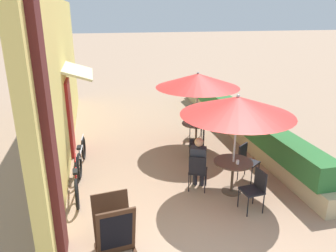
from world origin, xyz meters
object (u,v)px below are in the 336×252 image
at_px(cafe_chair_near_back, 246,159).
at_px(cafe_chair_mid_right, 199,140).
at_px(patio_table_near, 233,169).
at_px(cafe_chair_near_right, 255,187).
at_px(cafe_chair_near_left, 198,170).
at_px(bicycle_second, 81,156).
at_px(patio_umbrella_near, 237,106).
at_px(coffee_cup_mid, 202,122).
at_px(coffee_cup_near, 238,162).
at_px(bicycle_leaning, 77,181).
at_px(patio_umbrella_mid, 198,80).
at_px(seated_patron_near_left, 198,161).
at_px(menu_board, 114,226).
at_px(patio_table_mid, 196,129).
at_px(cafe_chair_mid_left, 193,122).

distance_m(cafe_chair_near_back, cafe_chair_mid_right, 1.58).
relative_size(patio_table_near, cafe_chair_near_right, 0.98).
xyz_separation_m(patio_table_near, cafe_chair_near_left, (-0.73, 0.24, -0.05)).
xyz_separation_m(cafe_chair_near_right, bicycle_second, (-3.46, 2.75, -0.18)).
xyz_separation_m(patio_umbrella_near, coffee_cup_mid, (0.15, 2.59, -1.22)).
bearing_deg(coffee_cup_mid, coffee_cup_near, -92.30).
xyz_separation_m(bicycle_leaning, bicycle_second, (0.08, 1.34, -0.01)).
bearing_deg(coffee_cup_near, patio_umbrella_near, 105.69).
distance_m(cafe_chair_near_back, bicycle_second, 4.16).
xyz_separation_m(cafe_chair_mid_right, coffee_cup_mid, (0.29, 0.68, 0.28)).
relative_size(patio_umbrella_near, coffee_cup_near, 26.46).
bearing_deg(patio_umbrella_mid, coffee_cup_mid, -28.01).
xyz_separation_m(patio_table_near, cafe_chair_near_right, (0.16, -0.76, -0.05)).
relative_size(patio_table_near, seated_patron_near_left, 0.68).
height_order(bicycle_leaning, menu_board, menu_board).
bearing_deg(seated_patron_near_left, cafe_chair_near_right, -28.53).
height_order(patio_table_near, cafe_chair_near_right, cafe_chair_near_right).
bearing_deg(patio_table_near, cafe_chair_near_right, -78.13).
xyz_separation_m(coffee_cup_mid, menu_board, (-2.85, -3.91, -0.33)).
relative_size(cafe_chair_near_left, patio_table_mid, 1.02).
height_order(coffee_cup_near, cafe_chair_mid_left, cafe_chair_mid_left).
xyz_separation_m(patio_umbrella_near, cafe_chair_mid_left, (0.14, 3.43, -1.50)).
bearing_deg(coffee_cup_near, patio_table_near, 105.69).
height_order(cafe_chair_near_back, patio_table_mid, cafe_chair_near_back).
relative_size(cafe_chair_near_back, bicycle_leaning, 0.49).
xyz_separation_m(patio_table_near, bicycle_second, (-3.31, 2.00, -0.23)).
relative_size(cafe_chair_mid_right, menu_board, 0.92).
bearing_deg(cafe_chair_mid_right, coffee_cup_mid, -6.83).
xyz_separation_m(coffee_cup_near, patio_umbrella_mid, (-0.04, 2.80, 1.22)).
distance_m(seated_patron_near_left, cafe_chair_near_back, 1.29).
bearing_deg(patio_umbrella_near, bicycle_leaning, 168.95).
height_order(patio_table_near, cafe_chair_mid_right, cafe_chair_mid_right).
relative_size(patio_table_near, coffee_cup_near, 9.51).
distance_m(cafe_chair_mid_right, menu_board, 4.12).
bearing_deg(patio_umbrella_mid, patio_table_near, -89.95).
relative_size(patio_umbrella_near, bicycle_second, 1.36).
distance_m(cafe_chair_near_right, bicycle_second, 4.43).
distance_m(patio_table_near, patio_umbrella_near, 1.45).
bearing_deg(cafe_chair_near_right, cafe_chair_mid_left, -5.99).
xyz_separation_m(bicycle_leaning, menu_board, (0.68, -1.98, 0.13)).
bearing_deg(coffee_cup_mid, cafe_chair_near_right, -89.78).
xyz_separation_m(cafe_chair_near_left, bicycle_second, (-2.57, 1.76, -0.18)).
bearing_deg(patio_umbrella_near, cafe_chair_mid_right, 94.44).
xyz_separation_m(cafe_chair_near_back, cafe_chair_mid_left, (-0.43, 2.92, 0.00)).
distance_m(coffee_cup_near, patio_umbrella_mid, 3.06).
relative_size(patio_umbrella_near, menu_board, 2.51).
xyz_separation_m(cafe_chair_near_back, patio_umbrella_mid, (-0.58, 2.16, 1.50)).
height_order(cafe_chair_near_left, coffee_cup_mid, cafe_chair_near_left).
relative_size(cafe_chair_near_left, seated_patron_near_left, 0.70).
bearing_deg(patio_umbrella_near, bicycle_second, 148.89).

